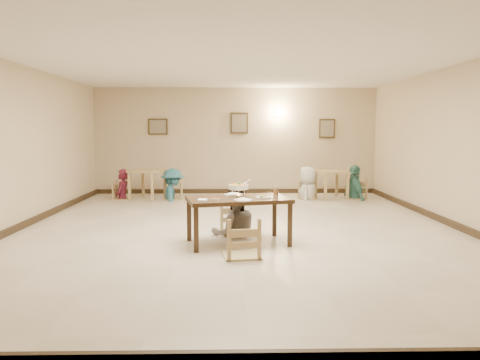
{
  "coord_description": "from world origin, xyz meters",
  "views": [
    {
      "loc": [
        -0.16,
        -8.35,
        1.78
      ],
      "look_at": [
        0.0,
        -0.66,
        0.97
      ],
      "focal_mm": 35.0,
      "sensor_mm": 36.0,
      "label": 1
    }
  ],
  "objects_px": {
    "bg_chair_rr": "(355,179)",
    "bg_diner_c": "(308,167)",
    "main_diner": "(234,186)",
    "bg_diner_b": "(173,168)",
    "bg_table_left": "(147,175)",
    "bg_diner_a": "(122,169)",
    "bg_table_right": "(331,176)",
    "chair_far": "(236,205)",
    "main_table": "(238,203)",
    "bg_diner_d": "(355,165)",
    "bg_chair_lr": "(173,180)",
    "curry_warmer": "(238,187)",
    "chair_near": "(241,219)",
    "bg_chair_rl": "(308,181)",
    "bg_chair_ll": "(122,182)",
    "drink_glass": "(276,191)"
  },
  "relations": [
    {
      "from": "chair_far",
      "to": "chair_near",
      "type": "bearing_deg",
      "value": -101.77
    },
    {
      "from": "bg_table_right",
      "to": "bg_chair_rl",
      "type": "distance_m",
      "value": 0.63
    },
    {
      "from": "bg_table_right",
      "to": "bg_chair_rr",
      "type": "bearing_deg",
      "value": 0.73
    },
    {
      "from": "chair_near",
      "to": "main_table",
      "type": "bearing_deg",
      "value": -95.66
    },
    {
      "from": "chair_near",
      "to": "bg_diner_b",
      "type": "relative_size",
      "value": 0.67
    },
    {
      "from": "bg_chair_lr",
      "to": "bg_chair_rl",
      "type": "height_order",
      "value": "bg_chair_lr"
    },
    {
      "from": "bg_table_right",
      "to": "bg_diner_a",
      "type": "bearing_deg",
      "value": -179.92
    },
    {
      "from": "bg_table_right",
      "to": "bg_chair_lr",
      "type": "distance_m",
      "value": 4.16
    },
    {
      "from": "bg_chair_rl",
      "to": "bg_diner_a",
      "type": "distance_m",
      "value": 4.87
    },
    {
      "from": "bg_table_left",
      "to": "bg_diner_a",
      "type": "relative_size",
      "value": 0.64
    },
    {
      "from": "bg_chair_rr",
      "to": "bg_diner_c",
      "type": "relative_size",
      "value": 0.63
    },
    {
      "from": "main_table",
      "to": "bg_table_right",
      "type": "distance_m",
      "value": 5.51
    },
    {
      "from": "chair_far",
      "to": "bg_diner_b",
      "type": "bearing_deg",
      "value": 96.86
    },
    {
      "from": "bg_diner_d",
      "to": "bg_chair_ll",
      "type": "bearing_deg",
      "value": 78.59
    },
    {
      "from": "bg_diner_a",
      "to": "bg_diner_d",
      "type": "relative_size",
      "value": 0.89
    },
    {
      "from": "curry_warmer",
      "to": "bg_table_left",
      "type": "bearing_deg",
      "value": 115.19
    },
    {
      "from": "bg_table_left",
      "to": "chair_far",
      "type": "bearing_deg",
      "value": -61.5
    },
    {
      "from": "bg_table_right",
      "to": "curry_warmer",
      "type": "bearing_deg",
      "value": -117.41
    },
    {
      "from": "chair_far",
      "to": "bg_diner_d",
      "type": "height_order",
      "value": "bg_diner_d"
    },
    {
      "from": "bg_chair_rl",
      "to": "bg_chair_rr",
      "type": "height_order",
      "value": "bg_chair_rr"
    },
    {
      "from": "chair_near",
      "to": "bg_chair_rr",
      "type": "height_order",
      "value": "chair_near"
    },
    {
      "from": "curry_warmer",
      "to": "chair_far",
      "type": "bearing_deg",
      "value": 92.99
    },
    {
      "from": "curry_warmer",
      "to": "bg_chair_lr",
      "type": "height_order",
      "value": "curry_warmer"
    },
    {
      "from": "bg_table_right",
      "to": "bg_diner_c",
      "type": "height_order",
      "value": "bg_diner_c"
    },
    {
      "from": "main_table",
      "to": "bg_diner_d",
      "type": "relative_size",
      "value": 0.97
    },
    {
      "from": "bg_chair_rl",
      "to": "bg_diner_c",
      "type": "distance_m",
      "value": 0.38
    },
    {
      "from": "bg_diner_c",
      "to": "chair_near",
      "type": "bearing_deg",
      "value": -0.38
    },
    {
      "from": "main_diner",
      "to": "bg_chair_ll",
      "type": "relative_size",
      "value": 1.82
    },
    {
      "from": "main_table",
      "to": "bg_diner_d",
      "type": "bearing_deg",
      "value": 44.51
    },
    {
      "from": "bg_chair_ll",
      "to": "bg_diner_d",
      "type": "relative_size",
      "value": 0.52
    },
    {
      "from": "bg_diner_a",
      "to": "bg_diner_c",
      "type": "bearing_deg",
      "value": 95.83
    },
    {
      "from": "chair_near",
      "to": "bg_table_left",
      "type": "height_order",
      "value": "chair_near"
    },
    {
      "from": "main_diner",
      "to": "bg_diner_c",
      "type": "bearing_deg",
      "value": -124.67
    },
    {
      "from": "main_diner",
      "to": "bg_diner_b",
      "type": "relative_size",
      "value": 1.03
    },
    {
      "from": "chair_near",
      "to": "bg_chair_rl",
      "type": "xyz_separation_m",
      "value": [
        1.89,
        5.69,
        -0.08
      ]
    },
    {
      "from": "chair_far",
      "to": "bg_chair_ll",
      "type": "xyz_separation_m",
      "value": [
        -2.91,
        4.15,
        -0.05
      ]
    },
    {
      "from": "main_table",
      "to": "bg_chair_ll",
      "type": "relative_size",
      "value": 1.86
    },
    {
      "from": "curry_warmer",
      "to": "bg_chair_lr",
      "type": "xyz_separation_m",
      "value": [
        -1.62,
        4.82,
        -0.4
      ]
    },
    {
      "from": "drink_glass",
      "to": "bg_diner_b",
      "type": "relative_size",
      "value": 0.1
    },
    {
      "from": "bg_diner_c",
      "to": "drink_glass",
      "type": "bearing_deg",
      "value": 2.46
    },
    {
      "from": "main_table",
      "to": "drink_glass",
      "type": "bearing_deg",
      "value": 6.57
    },
    {
      "from": "bg_table_right",
      "to": "bg_chair_lr",
      "type": "xyz_separation_m",
      "value": [
        -4.15,
        -0.07,
        -0.1
      ]
    },
    {
      "from": "drink_glass",
      "to": "bg_chair_ll",
      "type": "distance_m",
      "value": 5.88
    },
    {
      "from": "bg_chair_rr",
      "to": "bg_diner_b",
      "type": "relative_size",
      "value": 0.66
    },
    {
      "from": "bg_diner_a",
      "to": "chair_far",
      "type": "bearing_deg",
      "value": 40.29
    },
    {
      "from": "bg_chair_rr",
      "to": "bg_diner_b",
      "type": "distance_m",
      "value": 4.78
    },
    {
      "from": "drink_glass",
      "to": "bg_diner_b",
      "type": "height_order",
      "value": "bg_diner_b"
    },
    {
      "from": "drink_glass",
      "to": "bg_chair_rl",
      "type": "relative_size",
      "value": 0.17
    },
    {
      "from": "bg_chair_lr",
      "to": "bg_diner_b",
      "type": "xyz_separation_m",
      "value": [
        0.0,
        -0.0,
        0.31
      ]
    },
    {
      "from": "bg_table_right",
      "to": "bg_chair_rr",
      "type": "relative_size",
      "value": 0.83
    }
  ]
}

